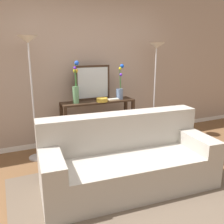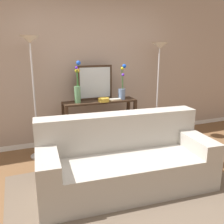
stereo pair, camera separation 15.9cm
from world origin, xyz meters
The scene contains 13 objects.
ground_plane centered at (0.00, 0.00, -0.01)m, with size 16.00×16.00×0.02m, color brown.
back_wall centered at (0.00, 2.07, 1.40)m, with size 12.00×0.15×2.81m.
area_rug centered at (0.10, 0.16, 0.01)m, with size 2.81×1.82×0.01m.
couch centered at (0.11, 0.32, 0.32)m, with size 2.16×1.01×0.88m.
console_table centered at (0.26, 1.68, 0.55)m, with size 1.26×0.33×0.81m.
floor_lamp_left centered at (-0.82, 1.59, 1.45)m, with size 0.28×0.28×1.85m.
floor_lamp_right centered at (1.34, 1.59, 1.40)m, with size 0.28×0.28×1.77m.
wall_mirror centered at (0.22, 1.81, 1.11)m, with size 0.61×0.02×0.59m.
vase_tall_flowers centered at (-0.13, 1.65, 1.07)m, with size 0.12×0.13×0.68m.
vase_short_flowers centered at (0.65, 1.64, 0.98)m, with size 0.13×0.12×0.61m.
fruit_bowl centered at (0.29, 1.58, 0.84)m, with size 0.19×0.19×0.06m.
book_stack centered at (0.50, 1.60, 0.83)m, with size 0.22×0.14×0.03m.
book_row_under_console centered at (-0.06, 1.68, 0.06)m, with size 0.40×0.18×0.13m.
Camera 2 is at (-1.07, -2.18, 1.68)m, focal length 39.13 mm.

